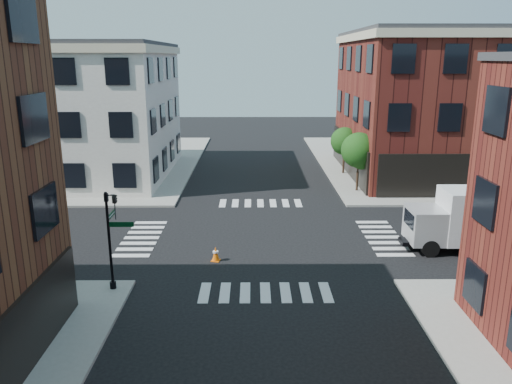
{
  "coord_description": "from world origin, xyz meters",
  "views": [
    {
      "loc": [
        -0.56,
        -27.21,
        10.14
      ],
      "look_at": [
        -0.36,
        0.89,
        2.5
      ],
      "focal_mm": 35.0,
      "sensor_mm": 36.0,
      "label": 1
    }
  ],
  "objects": [
    {
      "name": "tree_near",
      "position": [
        7.56,
        9.98,
        3.16
      ],
      "size": [
        2.69,
        2.69,
        4.49
      ],
      "color": "black",
      "rests_on": "ground"
    },
    {
      "name": "building_ne",
      "position": [
        20.5,
        16.0,
        6.0
      ],
      "size": [
        25.0,
        16.0,
        12.0
      ],
      "primitive_type": "cube",
      "color": "#461411",
      "rests_on": "ground"
    },
    {
      "name": "building_nw",
      "position": [
        -19.0,
        16.0,
        5.5
      ],
      "size": [
        22.0,
        16.0,
        11.0
      ],
      "primitive_type": "cube",
      "color": "beige",
      "rests_on": "ground"
    },
    {
      "name": "traffic_cone",
      "position": [
        -2.46,
        -3.39,
        0.37
      ],
      "size": [
        0.51,
        0.51,
        0.76
      ],
      "rotation": [
        0.0,
        0.0,
        -0.27
      ],
      "color": "orange",
      "rests_on": "ground"
    },
    {
      "name": "sidewalk_nw",
      "position": [
        -21.0,
        21.0,
        0.07
      ],
      "size": [
        30.0,
        30.0,
        0.15
      ],
      "primitive_type": "cube",
      "color": "gray",
      "rests_on": "ground"
    },
    {
      "name": "tree_far",
      "position": [
        7.56,
        15.98,
        2.87
      ],
      "size": [
        2.43,
        2.43,
        4.07
      ],
      "color": "black",
      "rests_on": "ground"
    },
    {
      "name": "ground",
      "position": [
        0.0,
        0.0,
        0.0
      ],
      "size": [
        120.0,
        120.0,
        0.0
      ],
      "primitive_type": "plane",
      "color": "black",
      "rests_on": "ground"
    },
    {
      "name": "sidewalk_ne",
      "position": [
        21.0,
        21.0,
        0.07
      ],
      "size": [
        30.0,
        30.0,
        0.15
      ],
      "primitive_type": "cube",
      "color": "gray",
      "rests_on": "ground"
    },
    {
      "name": "box_truck",
      "position": [
        11.59,
        -1.95,
        1.75
      ],
      "size": [
        7.47,
        2.39,
        3.37
      ],
      "rotation": [
        0.0,
        0.0,
        -0.0
      ],
      "color": "silver",
      "rests_on": "ground"
    },
    {
      "name": "signal_pole",
      "position": [
        -6.72,
        -6.68,
        2.86
      ],
      "size": [
        1.29,
        1.24,
        4.6
      ],
      "color": "black",
      "rests_on": "ground"
    }
  ]
}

